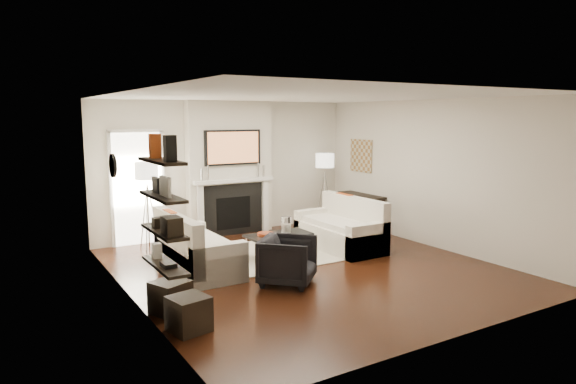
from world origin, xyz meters
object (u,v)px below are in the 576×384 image
lamp_right_shade (325,160)px  loveseat_right_base (339,237)px  armchair (288,258)px  loveseat_left_base (199,258)px  ottoman_near (170,297)px  lamp_left_shade (146,171)px  coffee_table (279,235)px

lamp_right_shade → loveseat_right_base: bearing=-116.9°
armchair → lamp_right_shade: bearing=2.6°
armchair → lamp_right_shade: 4.13m
loveseat_left_base → lamp_right_shade: lamp_right_shade is taller
lamp_right_shade → ottoman_near: bearing=-145.3°
loveseat_right_base → armchair: bearing=-146.2°
lamp_left_shade → lamp_right_shade: same height
loveseat_left_base → ottoman_near: loveseat_left_base is taller
loveseat_right_base → ottoman_near: (-3.67, -1.45, -0.01)m
loveseat_left_base → coffee_table: 1.45m
armchair → lamp_right_shade: lamp_right_shade is taller
loveseat_right_base → coffee_table: (-1.29, -0.00, 0.19)m
loveseat_right_base → ottoman_near: size_ratio=4.50×
loveseat_left_base → lamp_right_shade: 4.15m
loveseat_right_base → armchair: 2.25m
coffee_table → lamp_left_shade: 2.58m
loveseat_left_base → armchair: armchair is taller
coffee_table → armchair: bearing=-114.7°
coffee_table → ottoman_near: size_ratio=2.75×
loveseat_right_base → lamp_right_shade: 2.26m
loveseat_right_base → lamp_left_shade: 3.65m
loveseat_right_base → loveseat_left_base: bearing=179.9°
lamp_left_shade → ottoman_near: bearing=-101.6°
loveseat_right_base → coffee_table: same height
loveseat_left_base → lamp_left_shade: 2.02m
loveseat_left_base → lamp_right_shade: bearing=25.1°
loveseat_left_base → armchair: size_ratio=2.39×
coffee_table → armchair: armchair is taller
coffee_table → ottoman_near: (-2.38, -1.45, -0.20)m
loveseat_left_base → lamp_left_shade: (-0.32, 1.57, 1.24)m
ottoman_near → loveseat_right_base: bearing=21.6°
coffee_table → lamp_right_shade: lamp_right_shade is taller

